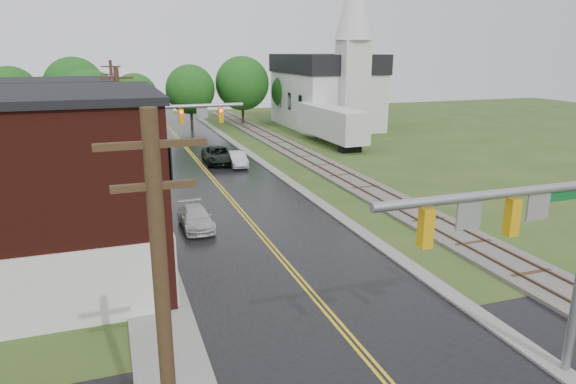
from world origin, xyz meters
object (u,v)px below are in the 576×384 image
traffic_signal_far (171,125)px  tree_left_c (28,116)px  church (329,83)px  tree_left_e (92,104)px  semi_trailer (331,122)px  utility_pole_c (114,106)px  sedan_silver (237,159)px  pickup_white (196,218)px  suv_dark (218,155)px  traffic_signal_near (531,232)px  utility_pole_b (122,144)px  utility_pole_a (165,345)px

traffic_signal_far → tree_left_c: tree_left_c is taller
church → tree_left_e: bearing=-164.8°
semi_trailer → utility_pole_c: bearing=175.3°
traffic_signal_far → sedan_silver: 10.88m
church → traffic_signal_far: size_ratio=2.72×
church → tree_left_c: size_ratio=2.61×
pickup_white → suv_dark: bearing=73.3°
traffic_signal_near → utility_pole_c: size_ratio=0.82×
utility_pole_b → utility_pole_c: bearing=90.0°
tree_left_e → semi_trailer: size_ratio=0.63×
utility_pole_a → traffic_signal_far: bearing=83.0°
utility_pole_a → semi_trailer: (22.04, 42.17, -2.35)m
traffic_signal_near → traffic_signal_far: 25.94m
tree_left_c → semi_trailer: (29.08, 2.27, -2.14)m
sedan_silver → utility_pole_b: bearing=-123.4°
utility_pole_a → semi_trailer: 47.64m
tree_left_c → pickup_white: tree_left_c is taller
sedan_silver → semi_trailer: 14.51m
sedan_silver → suv_dark: bearing=129.4°
traffic_signal_near → tree_left_c: bearing=114.6°
traffic_signal_far → utility_pole_b: 6.01m
tree_left_e → sedan_silver: (11.81, -11.26, -4.16)m
utility_pole_b → suv_dark: bearing=59.8°
tree_left_c → pickup_white: 23.24m
traffic_signal_far → utility_pole_b: (-3.33, -5.00, -0.25)m
utility_pole_c → pickup_white: utility_pole_c is taller
pickup_white → utility_pole_a: bearing=-101.2°
tree_left_e → pickup_white: 27.21m
traffic_signal_near → utility_pole_a: size_ratio=0.82×
traffic_signal_near → semi_trailer: 41.94m
traffic_signal_near → sedan_silver: traffic_signal_near is taller
utility_pole_b → tree_left_c: 19.24m
utility_pole_b → traffic_signal_near: bearing=-62.8°
pickup_white → utility_pole_b: bearing=145.8°
traffic_signal_far → pickup_white: size_ratio=1.77×
utility_pole_c → suv_dark: utility_pole_c is taller
suv_dark → utility_pole_a: bearing=-101.3°
semi_trailer → utility_pole_b: bearing=-137.5°
traffic_signal_far → pickup_white: bearing=-87.9°
tree_left_e → semi_trailer: 24.49m
utility_pole_b → sedan_silver: size_ratio=2.28×
tree_left_c → pickup_white: size_ratio=1.84×
tree_left_c → tree_left_e: tree_left_e is taller
utility_pole_a → pickup_white: (3.60, 19.62, -4.12)m
utility_pole_a → utility_pole_c: same height
traffic_signal_near → utility_pole_b: size_ratio=0.82×
utility_pole_c → tree_left_e: size_ratio=1.10×
church → tree_left_e: 29.91m
traffic_signal_near → utility_pole_a: 10.47m
utility_pole_b → utility_pole_c: same height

